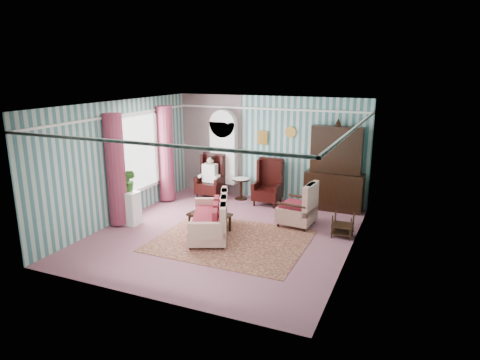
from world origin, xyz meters
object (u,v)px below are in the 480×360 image
at_px(wingback_left, 210,176).
at_px(plant_stand, 128,208).
at_px(seated_woman, 210,177).
at_px(floral_armchair, 297,206).
at_px(round_side_table, 241,189).
at_px(wingback_right, 268,182).
at_px(nest_table, 343,225).
at_px(dresser_hutch, 335,166).
at_px(bookcase, 224,157).
at_px(sofa, 209,213).
at_px(coffee_table, 210,223).

relative_size(wingback_left, plant_stand, 1.56).
height_order(seated_woman, floral_armchair, seated_woman).
xyz_separation_m(wingback_left, round_side_table, (0.90, 0.15, -0.33)).
distance_m(wingback_right, nest_table, 2.81).
relative_size(dresser_hutch, wingback_left, 1.89).
relative_size(bookcase, dresser_hutch, 0.95).
relative_size(bookcase, sofa, 1.23).
bearing_deg(bookcase, wingback_left, -122.66).
height_order(bookcase, nest_table, bookcase).
distance_m(seated_woman, coffee_table, 2.74).
xyz_separation_m(wingback_right, floral_armchair, (1.18, -1.24, -0.15)).
xyz_separation_m(plant_stand, coffee_table, (2.02, 0.32, -0.19)).
bearing_deg(wingback_left, sofa, -63.66).
bearing_deg(seated_woman, round_side_table, 9.46).
distance_m(nest_table, floral_armchair, 1.20).
height_order(wingback_left, wingback_right, same).
distance_m(wingback_right, round_side_table, 0.92).
height_order(seated_woman, coffee_table, seated_woman).
bearing_deg(dresser_hutch, wingback_left, -175.59).
height_order(round_side_table, plant_stand, plant_stand).
bearing_deg(seated_woman, plant_stand, -106.22).
distance_m(nest_table, plant_stand, 5.02).
bearing_deg(coffee_table, plant_stand, -170.94).
bearing_deg(sofa, wingback_right, -33.48).
distance_m(sofa, coffee_table, 0.38).
height_order(wingback_left, floral_armchair, wingback_left).
height_order(dresser_hutch, floral_armchair, dresser_hutch).
distance_m(bookcase, coffee_table, 3.12).
height_order(seated_woman, nest_table, seated_woman).
height_order(seated_woman, round_side_table, seated_woman).
bearing_deg(seated_woman, nest_table, -20.85).
xyz_separation_m(dresser_hutch, nest_table, (0.57, -1.82, -0.91)).
bearing_deg(coffee_table, wingback_right, 77.77).
bearing_deg(nest_table, coffee_table, -162.87).
xyz_separation_m(seated_woman, sofa, (1.31, -2.64, -0.07)).
distance_m(dresser_hutch, wingback_right, 1.86).
height_order(sofa, floral_armchair, sofa).
distance_m(nest_table, sofa, 2.98).
bearing_deg(nest_table, floral_armchair, 164.97).
relative_size(sofa, coffee_table, 1.97).
bearing_deg(plant_stand, wingback_right, 47.16).
xyz_separation_m(wingback_left, nest_table, (4.07, -1.55, -0.35)).
distance_m(wingback_left, plant_stand, 2.87).
bearing_deg(wingback_right, floral_armchair, -46.50).
bearing_deg(plant_stand, round_side_table, 59.62).
distance_m(bookcase, wingback_left, 0.68).
bearing_deg(wingback_left, plant_stand, -106.22).
xyz_separation_m(seated_woman, nest_table, (4.07, -1.55, -0.32)).
distance_m(wingback_left, wingback_right, 1.75).
bearing_deg(floral_armchair, nest_table, -99.70).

